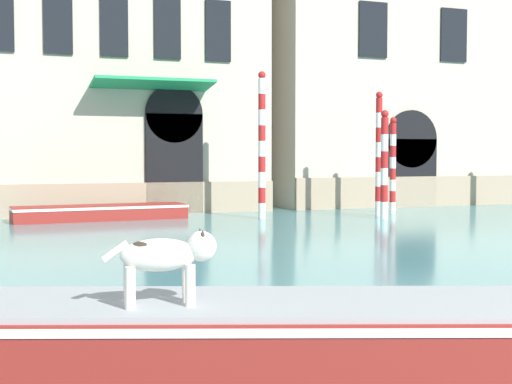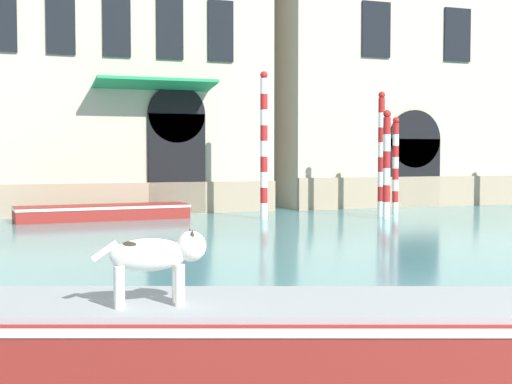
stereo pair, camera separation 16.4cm
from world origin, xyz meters
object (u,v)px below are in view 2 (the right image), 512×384
(mooring_pole_0, at_px, (264,145))
(mooring_pole_2, at_px, (395,165))
(mooring_pole_4, at_px, (387,164))
(boat_foreground, at_px, (206,331))
(boat_moored_near_palazzo, at_px, (103,212))
(dog_on_deck, at_px, (157,256))
(mooring_pole_3, at_px, (381,153))

(mooring_pole_0, bearing_deg, mooring_pole_2, 3.27)
(mooring_pole_4, bearing_deg, mooring_pole_0, 159.39)
(boat_foreground, xyz_separation_m, boat_moored_near_palazzo, (1.12, 16.18, -0.10))
(boat_foreground, height_order, dog_on_deck, dog_on_deck)
(boat_moored_near_palazzo, height_order, mooring_pole_0, mooring_pole_0)
(mooring_pole_3, distance_m, mooring_pole_4, 1.09)
(mooring_pole_0, xyz_separation_m, mooring_pole_2, (5.00, 0.29, -0.68))
(dog_on_deck, bearing_deg, mooring_pole_4, 59.40)
(mooring_pole_0, xyz_separation_m, mooring_pole_3, (4.04, -0.41, -0.28))
(mooring_pole_3, bearing_deg, dog_on_deck, -126.17)
(mooring_pole_3, xyz_separation_m, mooring_pole_4, (-0.35, -0.97, -0.34))
(boat_moored_near_palazzo, distance_m, mooring_pole_2, 10.11)
(boat_foreground, height_order, mooring_pole_4, mooring_pole_4)
(dog_on_deck, bearing_deg, mooring_pole_0, 72.78)
(boat_foreground, height_order, mooring_pole_3, mooring_pole_3)
(boat_foreground, relative_size, mooring_pole_0, 1.61)
(boat_foreground, bearing_deg, mooring_pole_0, 87.44)
(dog_on_deck, bearing_deg, mooring_pole_3, 60.37)
(mooring_pole_3, bearing_deg, boat_foreground, -124.99)
(boat_foreground, relative_size, dog_on_deck, 7.08)
(mooring_pole_0, bearing_deg, mooring_pole_3, -5.85)
(boat_moored_near_palazzo, xyz_separation_m, mooring_pole_0, (4.95, -1.32, 2.13))
(mooring_pole_0, xyz_separation_m, mooring_pole_4, (3.68, -1.39, -0.62))
(mooring_pole_3, relative_size, mooring_pole_4, 1.19)
(boat_moored_near_palazzo, relative_size, mooring_pole_4, 1.57)
(boat_foreground, bearing_deg, mooring_pole_2, 73.50)
(mooring_pole_2, bearing_deg, mooring_pole_4, -128.28)
(boat_moored_near_palazzo, distance_m, mooring_pole_0, 5.55)
(mooring_pole_0, relative_size, mooring_pole_3, 1.13)
(dog_on_deck, distance_m, mooring_pole_0, 16.35)
(boat_moored_near_palazzo, height_order, mooring_pole_4, mooring_pole_4)
(boat_moored_near_palazzo, xyz_separation_m, mooring_pole_2, (9.95, -1.03, 1.45))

